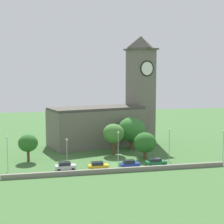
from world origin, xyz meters
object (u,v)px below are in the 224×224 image
streetlamp_west_end (7,148)px  tree_riverside_west (28,143)px  church (111,114)px  car_green (156,162)px  streetlamp_east_end (224,140)px  streetlamp_east_mid (169,140)px  streetlamp_west_mid (67,148)px  car_yellow (98,166)px  car_blue (130,164)px  streetlamp_central (118,143)px  tree_by_tower (131,130)px  car_silver (65,166)px  tree_riverside_east (145,143)px  tree_churchyard (114,134)px

streetlamp_west_end → tree_riverside_west: bearing=63.0°
church → car_green: (4.75, -26.17, -7.90)m
car_green → streetlamp_west_end: streetlamp_west_end is taller
church → streetlamp_east_end: (21.83, -25.12, -3.85)m
streetlamp_east_mid → tree_riverside_west: streetlamp_east_mid is taller
church → streetlamp_west_mid: (-14.67, -23.67, -4.40)m
streetlamp_west_end → streetlamp_east_mid: 35.93m
car_yellow → car_blue: 6.93m
car_yellow → streetlamp_central: 7.41m
streetlamp_west_end → streetlamp_east_end: streetlamp_west_end is taller
streetlamp_west_mid → tree_by_tower: tree_by_tower is taller
church → streetlamp_west_end: bearing=-138.1°
car_blue → streetlamp_west_mid: streetlamp_west_mid is taller
car_green → streetlamp_west_mid: (-19.42, 2.49, 3.50)m
streetlamp_central → tree_by_tower: size_ratio=0.87×
tree_by_tower → car_silver: bearing=-138.1°
car_silver → streetlamp_west_end: size_ratio=0.58×
car_silver → tree_by_tower: size_ratio=0.51×
tree_by_tower → tree_riverside_west: tree_by_tower is taller
streetlamp_west_end → tree_riverside_west: 8.73m
streetlamp_west_mid → streetlamp_central: (11.44, 0.04, 0.67)m
streetlamp_west_mid → car_silver: bearing=-104.5°
church → car_silver: bearing=-120.5°
tree_riverside_west → tree_by_tower: bearing=16.2°
streetlamp_west_end → tree_riverside_east: bearing=8.1°
car_yellow → car_blue: (6.93, 0.01, 0.00)m
streetlamp_central → tree_riverside_east: size_ratio=1.18×
car_yellow → streetlamp_east_end: (30.25, 1.85, 3.98)m
car_silver → streetlamp_west_mid: streetlamp_west_mid is taller
tree_by_tower → streetlamp_central: bearing=-115.6°
tree_by_tower → tree_riverside_west: (-27.02, -7.84, -1.02)m
car_green → streetlamp_east_end: 17.59m
car_yellow → tree_riverside_west: tree_riverside_west is taller
church → car_yellow: 29.32m
car_green → tree_riverside_east: tree_riverside_east is taller
streetlamp_central → tree_riverside_east: 8.54m
car_yellow → streetlamp_east_mid: bearing=10.9°
car_green → streetlamp_central: (-7.98, 2.53, 4.18)m
car_blue → streetlamp_west_end: (-25.53, 2.72, 4.11)m
streetlamp_west_end → streetlamp_west_mid: 12.37m
streetlamp_east_end → car_yellow: bearing=-176.5°
car_green → tree_riverside_west: tree_riverside_west is taller
car_green → tree_by_tower: bearing=92.6°
car_blue → streetlamp_west_mid: size_ratio=0.68×
tree_by_tower → church: bearing=114.6°
streetlamp_east_mid → tree_churchyard: 14.93m
streetlamp_central → tree_churchyard: bearing=83.5°
streetlamp_central → streetlamp_west_mid: bearing=-179.8°
streetlamp_west_mid → tree_by_tower: bearing=38.9°
streetlamp_central → streetlamp_east_mid: bearing=0.0°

